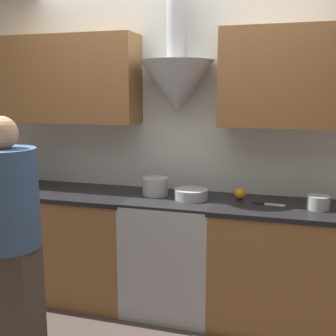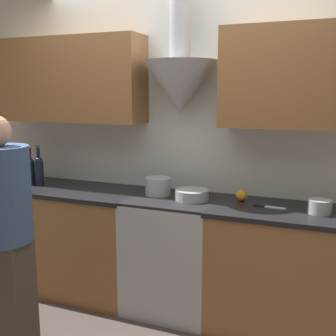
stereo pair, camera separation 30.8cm
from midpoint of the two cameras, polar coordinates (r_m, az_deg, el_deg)
The scene contains 16 objects.
ground_plane at distance 3.29m, azimuth 1.33°, elevation -20.83°, with size 12.00×12.00×0.00m, color #423833.
wall_back at distance 3.41m, azimuth 3.90°, elevation 6.31°, with size 8.40×0.57×2.60m.
counter_left at distance 3.79m, azimuth -11.55°, elevation -9.21°, with size 1.39×0.62×0.90m.
counter_right at distance 3.22m, azimuth 17.63°, elevation -13.10°, with size 0.99×0.62×0.90m.
stove_range at distance 3.36m, azimuth 3.34°, elevation -11.51°, with size 0.67×0.60×0.90m.
wine_bottle_0 at distance 4.00m, azimuth -19.23°, elevation 0.14°, with size 0.07×0.07×0.33m.
wine_bottle_1 at distance 3.93m, azimuth -18.44°, elevation -0.16°, with size 0.08×0.08×0.31m.
wine_bottle_2 at distance 3.87m, azimuth -17.05°, elevation -0.02°, with size 0.08×0.08×0.33m.
wine_bottle_3 at distance 3.81m, azimuth -16.00°, elevation -0.26°, with size 0.08×0.08×0.32m.
wine_bottle_4 at distance 3.75m, azimuth -14.86°, elevation -0.18°, with size 0.08×0.08×0.35m.
stock_pot at distance 3.31m, azimuth 1.27°, elevation -2.49°, with size 0.20×0.20×0.14m.
mixing_bowl at distance 3.18m, azimuth 6.03°, elevation -3.65°, with size 0.25×0.25×0.08m.
orange_fruit at distance 3.20m, azimuth 12.68°, elevation -3.68°, with size 0.08×0.08×0.08m.
saucepan at distance 3.03m, azimuth 22.65°, elevation -4.89°, with size 0.15×0.15×0.09m.
chefs_knife at distance 3.08m, azimuth 16.38°, elevation -5.12°, with size 0.23×0.05×0.01m.
person_foreground_left at distance 2.63m, azimuth -18.45°, elevation -8.90°, with size 0.36×0.36×1.57m.
Camera 2 is at (1.14, -2.59, 1.70)m, focal length 45.00 mm.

